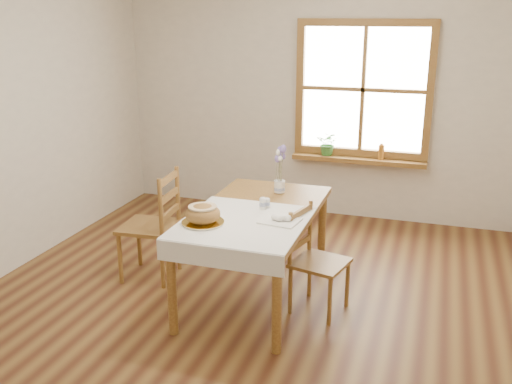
% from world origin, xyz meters
% --- Properties ---
extents(ground, '(5.00, 5.00, 0.00)m').
position_xyz_m(ground, '(0.00, 0.00, 0.00)').
color(ground, brown).
rests_on(ground, ground).
extents(room_walls, '(4.60, 5.10, 2.65)m').
position_xyz_m(room_walls, '(0.00, 0.00, 1.71)').
color(room_walls, beige).
rests_on(room_walls, ground).
extents(window, '(1.46, 0.08, 1.46)m').
position_xyz_m(window, '(0.50, 2.47, 1.45)').
color(window, olive).
rests_on(window, ground).
extents(window_sill, '(1.46, 0.20, 0.05)m').
position_xyz_m(window_sill, '(0.50, 2.40, 0.69)').
color(window_sill, olive).
rests_on(window_sill, ground).
extents(dining_table, '(0.90, 1.60, 0.75)m').
position_xyz_m(dining_table, '(0.00, 0.30, 0.66)').
color(dining_table, olive).
rests_on(dining_table, ground).
extents(table_linen, '(0.91, 0.99, 0.01)m').
position_xyz_m(table_linen, '(0.00, -0.00, 0.76)').
color(table_linen, white).
rests_on(table_linen, dining_table).
extents(chair_left, '(0.51, 0.49, 0.97)m').
position_xyz_m(chair_left, '(-1.00, 0.36, 0.48)').
color(chair_left, olive).
rests_on(chair_left, ground).
extents(chair_right, '(0.49, 0.47, 0.83)m').
position_xyz_m(chair_right, '(0.54, 0.23, 0.42)').
color(chair_right, olive).
rests_on(chair_right, ground).
extents(bread_plate, '(0.39, 0.39, 0.02)m').
position_xyz_m(bread_plate, '(-0.27, -0.13, 0.77)').
color(bread_plate, silver).
rests_on(bread_plate, table_linen).
extents(bread_loaf, '(0.26, 0.26, 0.14)m').
position_xyz_m(bread_loaf, '(-0.27, -0.13, 0.85)').
color(bread_loaf, '#A06F39').
rests_on(bread_loaf, bread_plate).
extents(egg_napkin, '(0.31, 0.27, 0.01)m').
position_xyz_m(egg_napkin, '(0.26, 0.08, 0.77)').
color(egg_napkin, white).
rests_on(egg_napkin, table_linen).
extents(eggs, '(0.24, 0.22, 0.05)m').
position_xyz_m(eggs, '(0.26, 0.08, 0.80)').
color(eggs, white).
rests_on(eggs, egg_napkin).
extents(salt_shaker, '(0.07, 0.07, 0.10)m').
position_xyz_m(salt_shaker, '(0.05, 0.31, 0.81)').
color(salt_shaker, silver).
rests_on(salt_shaker, table_linen).
extents(pepper_shaker, '(0.05, 0.05, 0.08)m').
position_xyz_m(pepper_shaker, '(0.07, 0.36, 0.80)').
color(pepper_shaker, silver).
rests_on(pepper_shaker, table_linen).
extents(flower_vase, '(0.10, 0.10, 0.10)m').
position_xyz_m(flower_vase, '(0.05, 0.78, 0.80)').
color(flower_vase, silver).
rests_on(flower_vase, dining_table).
extents(lavender_bouquet, '(0.17, 0.17, 0.31)m').
position_xyz_m(lavender_bouquet, '(0.05, 0.78, 1.01)').
color(lavender_bouquet, '#6A579B').
rests_on(lavender_bouquet, flower_vase).
extents(potted_plant, '(0.27, 0.30, 0.21)m').
position_xyz_m(potted_plant, '(0.16, 2.40, 0.82)').
color(potted_plant, '#3C7D32').
rests_on(potted_plant, window_sill).
extents(amber_bottle, '(0.07, 0.07, 0.18)m').
position_xyz_m(amber_bottle, '(0.74, 2.40, 0.80)').
color(amber_bottle, '#A9661F').
rests_on(amber_bottle, window_sill).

